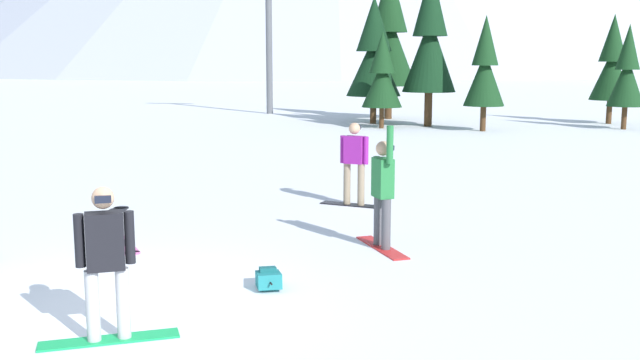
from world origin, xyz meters
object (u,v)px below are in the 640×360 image
snowboarder_foreground (106,261)px  pine_tree_young (374,54)px  pine_tree_twin (430,40)px  pine_tree_leaning (612,64)px  loose_snowboard_far_spare (122,241)px  pine_tree_slender (389,36)px  backpack_teal (269,279)px  pine_tree_short (485,68)px  loose_snowboard_near_right (109,216)px  pine_tree_broad (627,72)px  snowboarder_midground (383,190)px  ski_lift_tower (269,25)px  pine_tree_tall (382,76)px  snowboarder_background (354,162)px

snowboarder_foreground → pine_tree_young: 28.25m
pine_tree_twin → pine_tree_leaning: (8.44, 3.11, -1.09)m
loose_snowboard_far_spare → pine_tree_slender: pine_tree_slender is taller
backpack_teal → pine_tree_short: bearing=82.0°
loose_snowboard_near_right → backpack_teal: 5.76m
loose_snowboard_far_spare → pine_tree_young: bearing=87.0°
loose_snowboard_near_right → pine_tree_broad: 25.53m
pine_tree_young → pine_tree_leaning: bearing=10.8°
snowboarder_midground → pine_tree_leaning: size_ratio=0.39×
ski_lift_tower → pine_tree_tall: bearing=-46.7°
backpack_teal → pine_tree_young: bearing=94.1°
pine_tree_leaning → ski_lift_tower: (-17.72, 3.32, 2.13)m
snowboarder_midground → pine_tree_slender: (-2.72, 26.59, 3.27)m
snowboarder_background → pine_tree_tall: pine_tree_tall is taller
snowboarder_background → pine_tree_slender: pine_tree_slender is taller
snowboarder_midground → loose_snowboard_far_spare: 4.49m
pine_tree_young → pine_tree_leaning: 11.32m
pine_tree_slender → loose_snowboard_near_right: bearing=-96.4°
snowboarder_midground → backpack_teal: 2.87m
pine_tree_broad → snowboarder_midground: bearing=-109.6°
pine_tree_leaning → ski_lift_tower: size_ratio=0.61×
snowboarder_background → pine_tree_young: pine_tree_young is taller
snowboarder_foreground → pine_tree_twin: size_ratio=0.24×
pine_tree_broad → ski_lift_tower: (-17.85, 6.17, 2.46)m
snowboarder_midground → loose_snowboard_near_right: snowboarder_midground is taller
loose_snowboard_near_right → backpack_teal: backpack_teal is taller
loose_snowboard_far_spare → pine_tree_slender: (1.64, 27.09, 4.21)m
backpack_teal → ski_lift_tower: (-8.47, 31.42, 4.82)m
snowboarder_midground → pine_tree_leaning: 26.93m
pine_tree_twin → pine_tree_broad: (8.57, 0.26, -1.42)m
snowboarder_foreground → pine_tree_broad: (10.61, 27.41, 1.59)m
loose_snowboard_far_spare → pine_tree_short: 22.33m
snowboarder_background → pine_tree_short: pine_tree_short is taller
pine_tree_twin → pine_tree_slender: bearing=119.3°
snowboarder_midground → pine_tree_broad: bearing=70.4°
backpack_teal → pine_tree_leaning: size_ratio=0.11×
pine_tree_young → pine_tree_slender: (0.40, 3.06, 0.94)m
snowboarder_background → loose_snowboard_near_right: snowboarder_background is taller
loose_snowboard_near_right → pine_tree_slender: pine_tree_slender is taller
snowboarder_background → backpack_teal: 5.95m
pine_tree_slender → pine_tree_leaning: size_ratio=1.50×
backpack_teal → ski_lift_tower: ski_lift_tower is taller
snowboarder_background → pine_tree_tall: size_ratio=0.41×
loose_snowboard_near_right → pine_tree_broad: pine_tree_broad is taller
snowboarder_foreground → pine_tree_tall: bearing=89.9°
pine_tree_twin → loose_snowboard_near_right: bearing=-103.6°
pine_tree_slender → pine_tree_short: bearing=-51.1°
snowboarder_midground → pine_tree_twin: bearing=91.1°
snowboarder_foreground → backpack_teal: snowboarder_foreground is taller
snowboarder_foreground → pine_tree_broad: 29.43m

